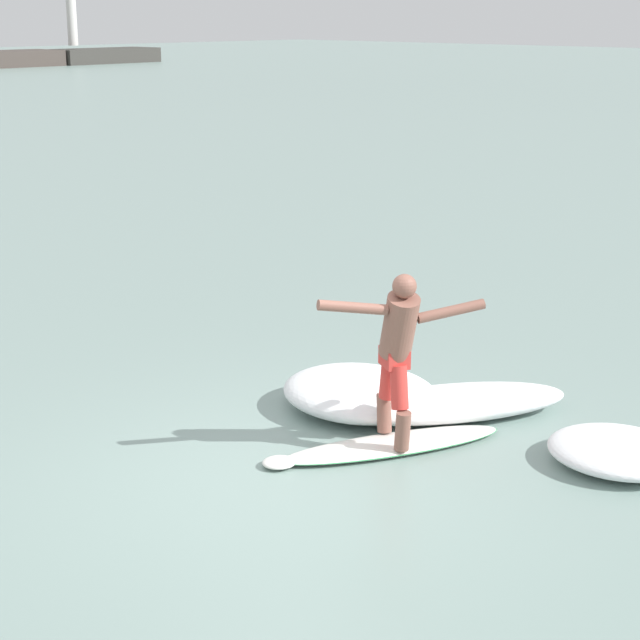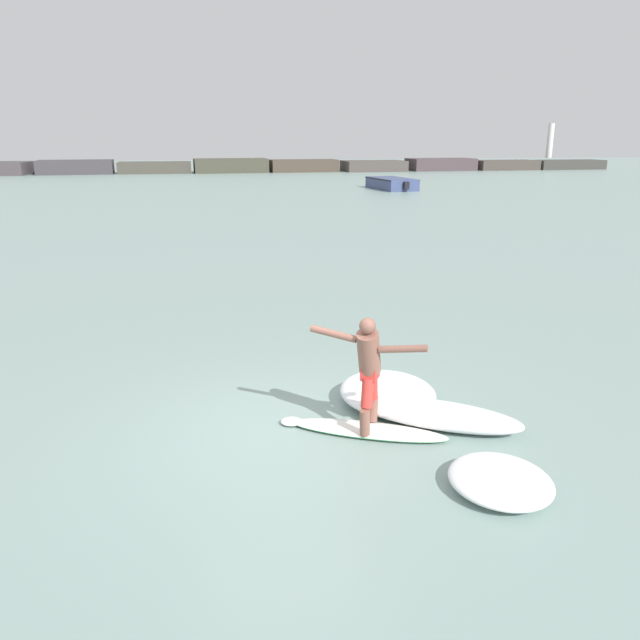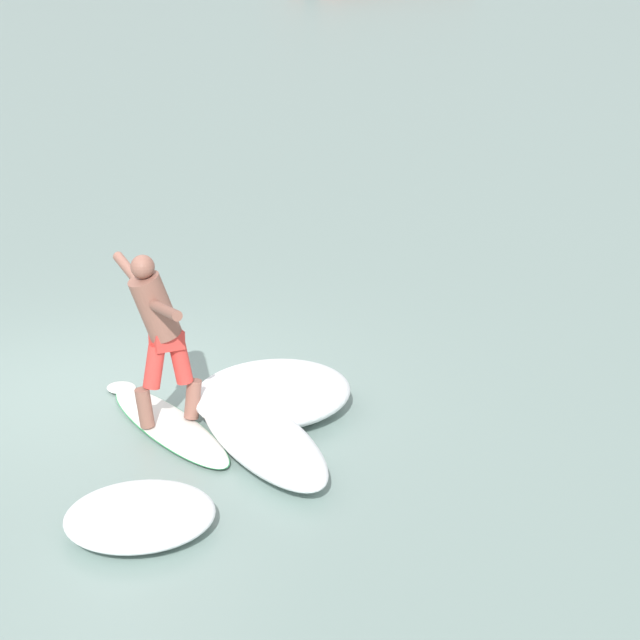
# 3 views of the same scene
# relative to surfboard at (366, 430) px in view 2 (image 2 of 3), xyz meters

# --- Properties ---
(ground_plane) EXTENTS (200.00, 200.00, 0.00)m
(ground_plane) POSITION_rel_surfboard_xyz_m (-1.04, 0.26, -0.04)
(ground_plane) COLOR gray
(rock_jetty_breakwater) EXTENTS (71.11, 4.85, 5.19)m
(rock_jetty_breakwater) POSITION_rel_surfboard_xyz_m (7.57, 62.26, 0.60)
(rock_jetty_breakwater) COLOR #433C3F
(rock_jetty_breakwater) RESTS_ON ground
(surfboard) EXTENTS (2.20, 1.33, 0.22)m
(surfboard) POSITION_rel_surfboard_xyz_m (0.00, 0.00, 0.00)
(surfboard) COLOR white
(surfboard) RESTS_ON ground
(surfer) EXTENTS (1.34, 0.85, 1.55)m
(surfer) POSITION_rel_surfboard_xyz_m (-0.00, -0.08, 0.94)
(surfer) COLOR brown
(surfer) RESTS_ON surfboard
(fishing_boat_near_jetty) EXTENTS (2.86, 5.82, 0.81)m
(fishing_boat_near_jetty) POSITION_rel_surfboard_xyz_m (11.67, 37.95, 0.39)
(fishing_boat_near_jetty) COLOR #394571
(fishing_boat_near_jetty) RESTS_ON ground
(wave_foam_at_tail) EXTENTS (1.21, 1.29, 0.25)m
(wave_foam_at_tail) POSITION_rel_surfboard_xyz_m (1.10, -1.61, 0.08)
(wave_foam_at_tail) COLOR white
(wave_foam_at_tail) RESTS_ON ground
(wave_foam_at_nose) EXTENTS (1.47, 1.65, 0.37)m
(wave_foam_at_nose) POSITION_rel_surfboard_xyz_m (0.53, 0.82, 0.14)
(wave_foam_at_nose) COLOR white
(wave_foam_at_nose) RESTS_ON ground
(wave_foam_beside) EXTENTS (2.32, 1.81, 0.30)m
(wave_foam_beside) POSITION_rel_surfboard_xyz_m (0.99, 0.06, 0.11)
(wave_foam_beside) COLOR white
(wave_foam_beside) RESTS_ON ground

